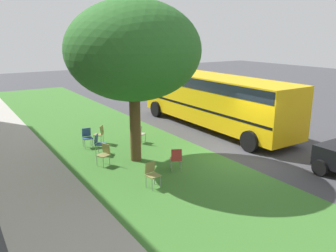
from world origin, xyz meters
TOP-DOWN VIEW (x-y plane):
  - ground at (0.00, 0.00)m, footprint 80.00×80.00m
  - grass_verge at (0.00, 3.20)m, footprint 48.00×6.00m
  - sidewalk_strip at (0.00, 7.60)m, footprint 48.00×2.80m
  - street_tree at (2.08, 3.52)m, footprint 5.22×5.22m
  - chair_0 at (4.80, 4.61)m, footprint 0.47×0.46m
  - chair_1 at (3.61, 4.51)m, footprint 0.58×0.59m
  - chair_2 at (-0.52, 4.28)m, footprint 0.47×0.46m
  - chair_3 at (0.24, 2.76)m, footprint 0.56×0.56m
  - chair_4 at (4.95, 3.92)m, footprint 0.58×0.59m
  - chair_5 at (4.00, 2.32)m, footprint 0.56×0.56m
  - chair_6 at (2.22, 4.85)m, footprint 0.54×0.54m
  - school_bus at (4.25, -2.44)m, footprint 10.40×2.80m

SIDE VIEW (x-z plane):
  - ground at x=0.00m, z-range 0.00..0.00m
  - grass_verge at x=0.00m, z-range 0.00..0.01m
  - sidewalk_strip at x=0.00m, z-range 0.00..0.01m
  - chair_0 at x=4.80m, z-range 0.08..0.96m
  - chair_1 at x=3.61m, z-range 0.08..0.96m
  - chair_2 at x=-0.52m, z-range 0.08..0.96m
  - chair_3 at x=0.24m, z-range 0.08..0.96m
  - chair_4 at x=4.95m, z-range 0.08..0.96m
  - chair_5 at x=4.00m, z-range 0.08..0.96m
  - chair_6 at x=2.22m, z-range 0.08..0.96m
  - school_bus at x=4.25m, z-range 0.32..3.20m
  - street_tree at x=2.08m, z-range 1.24..7.61m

